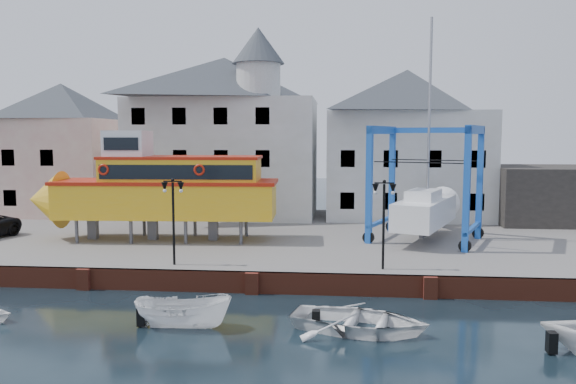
{
  "coord_description": "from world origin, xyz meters",
  "views": [
    {
      "loc": [
        3.95,
        -24.86,
        7.24
      ],
      "look_at": [
        1.0,
        7.0,
        4.0
      ],
      "focal_mm": 35.0,
      "sensor_mm": 36.0,
      "label": 1
    }
  ],
  "objects": [
    {
      "name": "travel_lift",
      "position": [
        9.28,
        9.31,
        3.18
      ],
      "size": [
        7.41,
        8.84,
        13.06
      ],
      "rotation": [
        0.0,
        0.0,
        -0.38
      ],
      "color": "blue",
      "rests_on": "hardstanding"
    },
    {
      "name": "lamp_post_right",
      "position": [
        6.0,
        1.2,
        4.17
      ],
      "size": [
        1.12,
        0.32,
        4.2
      ],
      "color": "black",
      "rests_on": "hardstanding"
    },
    {
      "name": "shed_dark",
      "position": [
        19.0,
        17.0,
        3.0
      ],
      "size": [
        8.0,
        7.0,
        4.0
      ],
      "primitive_type": "cube",
      "color": "#272522",
      "rests_on": "hardstanding"
    },
    {
      "name": "motorboat_a",
      "position": [
        -1.88,
        -4.79,
        0.0
      ],
      "size": [
        3.75,
        1.51,
        1.43
      ],
      "primitive_type": "imported",
      "rotation": [
        0.0,
        0.0,
        1.6
      ],
      "color": "white",
      "rests_on": "ground"
    },
    {
      "name": "building_white_main",
      "position": [
        -4.87,
        18.39,
        7.34
      ],
      "size": [
        14.0,
        8.3,
        14.0
      ],
      "color": "beige",
      "rests_on": "hardstanding"
    },
    {
      "name": "building_white_right",
      "position": [
        9.0,
        19.0,
        6.6
      ],
      "size": [
        12.0,
        8.0,
        11.2
      ],
      "color": "beige",
      "rests_on": "hardstanding"
    },
    {
      "name": "tour_boat",
      "position": [
        -7.18,
        7.55,
        4.07
      ],
      "size": [
        15.11,
        4.26,
        6.51
      ],
      "rotation": [
        0.0,
        0.0,
        0.05
      ],
      "color": "#59595E",
      "rests_on": "hardstanding"
    },
    {
      "name": "building_pink",
      "position": [
        -18.0,
        18.0,
        6.15
      ],
      "size": [
        8.0,
        7.0,
        10.3
      ],
      "color": "#CE948B",
      "rests_on": "hardstanding"
    },
    {
      "name": "hardstanding",
      "position": [
        0.0,
        11.0,
        0.5
      ],
      "size": [
        44.0,
        22.0,
        1.0
      ],
      "primitive_type": "cube",
      "color": "slate",
      "rests_on": "ground"
    },
    {
      "name": "ground",
      "position": [
        0.0,
        0.0,
        0.0
      ],
      "size": [
        140.0,
        140.0,
        0.0
      ],
      "primitive_type": "plane",
      "color": "#15242C",
      "rests_on": "ground"
    },
    {
      "name": "quay_wall",
      "position": [
        -0.0,
        0.1,
        0.5
      ],
      "size": [
        44.0,
        0.47,
        1.0
      ],
      "color": "maroon",
      "rests_on": "ground"
    },
    {
      "name": "lamp_post_left",
      "position": [
        -4.0,
        1.2,
        4.17
      ],
      "size": [
        1.12,
        0.32,
        4.2
      ],
      "color": "black",
      "rests_on": "hardstanding"
    },
    {
      "name": "motorboat_b",
      "position": [
        4.72,
        -4.53,
        0.0
      ],
      "size": [
        5.79,
        4.73,
        1.05
      ],
      "primitive_type": "imported",
      "rotation": [
        0.0,
        0.0,
        1.33
      ],
      "color": "white",
      "rests_on": "ground"
    }
  ]
}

